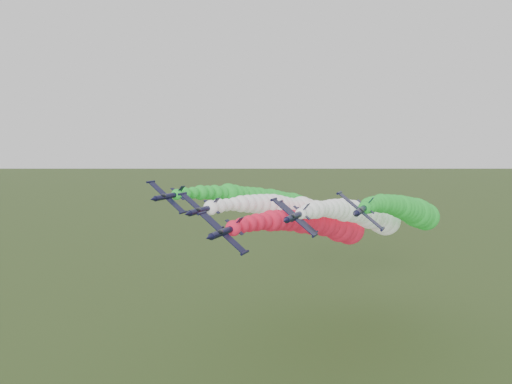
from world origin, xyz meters
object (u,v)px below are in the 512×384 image
jet_outer_left (273,202)px  jet_outer_right (411,211)px  jet_inner_right (368,216)px  jet_trail (361,215)px  jet_lead (326,225)px  jet_inner_left (303,211)px

jet_outer_left → jet_outer_right: size_ratio=1.00×
jet_inner_right → jet_trail: jet_inner_right is taller
jet_lead → jet_inner_left: bearing=138.5°
jet_inner_left → jet_outer_left: 15.02m
jet_outer_left → jet_inner_right: bearing=-7.4°
jet_inner_right → jet_outer_right: 12.28m
jet_lead → jet_inner_left: jet_inner_left is taller
jet_outer_right → jet_trail: jet_outer_right is taller
jet_inner_left → jet_outer_left: jet_outer_left is taller
jet_lead → jet_outer_right: 26.30m
jet_lead → jet_inner_right: (8.96, 12.44, 1.42)m
jet_outer_left → jet_lead: bearing=-37.4°
jet_lead → jet_outer_right: jet_outer_right is taller
jet_inner_right → jet_outer_right: size_ratio=1.01×
jet_trail → jet_lead: bearing=-100.7°
jet_inner_left → jet_inner_right: bearing=13.7°
jet_inner_right → jet_outer_right: jet_outer_right is taller
jet_lead → jet_trail: 25.34m
jet_inner_left → jet_outer_right: size_ratio=1.00×
jet_inner_right → jet_trail: 13.29m
jet_outer_left → jet_outer_right: 42.09m
jet_inner_right → jet_outer_left: size_ratio=1.01×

